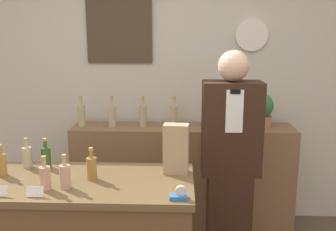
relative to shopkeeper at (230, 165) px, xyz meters
The scene contains 19 objects.
back_wall 1.18m from the shopkeeper, 122.17° to the left, with size 5.20×0.09×2.70m.
back_shelf 0.82m from the shopkeeper, 118.53° to the left, with size 2.02×0.39×0.98m.
shopkeeper is the anchor object (origin of this frame).
potted_plant 0.81m from the shopkeeper, 62.55° to the left, with size 0.22×0.22×0.31m.
paper_bag 0.70m from the shopkeeper, 128.21° to the right, with size 0.16×0.11×0.31m.
tape_dispenser 0.97m from the shopkeeper, 113.01° to the right, with size 0.09×0.06×0.07m.
price_card_right 1.44m from the shopkeeper, 141.99° to the right, with size 0.09×0.02×0.06m.
counter_bottle_0 1.57m from the shopkeeper, 157.78° to the right, with size 0.06×0.06×0.19m.
counter_bottle_1 1.43m from the shopkeeper, 161.69° to the right, with size 0.06×0.06×0.19m.
counter_bottle_2 1.32m from the shopkeeper, 160.08° to the right, with size 0.06×0.06×0.19m.
counter_bottle_3 1.37m from the shopkeeper, 144.38° to the right, with size 0.06×0.06×0.19m.
counter_bottle_4 1.27m from the shopkeeper, 142.80° to the right, with size 0.06×0.06×0.19m.
counter_bottle_5 1.11m from the shopkeeper, 144.61° to the right, with size 0.06×0.06×0.19m.
shelf_bottle_0 1.46m from the shopkeeper, 153.31° to the left, with size 0.07×0.07×0.28m.
shelf_bottle_1 1.21m from the shopkeeper, 147.27° to the left, with size 0.07×0.07×0.28m.
shelf_bottle_2 1.00m from the shopkeeper, 137.82° to the left, with size 0.07×0.07×0.28m.
shelf_bottle_3 0.82m from the shopkeeper, 123.83° to the left, with size 0.07×0.07×0.28m.
shelf_bottle_4 0.71m from the shopkeeper, 103.11° to the left, with size 0.07×0.07×0.28m.
shelf_bottle_5 0.70m from the shopkeeper, 78.57° to the left, with size 0.07×0.07×0.28m.
Camera 1 is at (0.20, -1.58, 1.80)m, focal length 40.00 mm.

